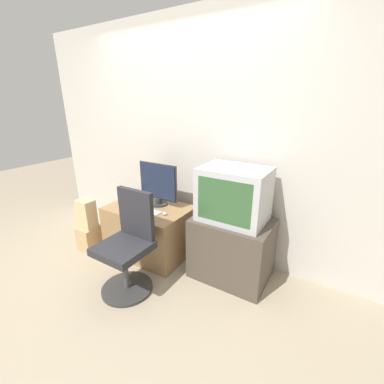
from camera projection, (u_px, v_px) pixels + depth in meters
name	position (u px, v px, depth m)	size (l,w,h in m)	color
ground_plane	(109.00, 305.00, 2.30)	(12.00, 12.00, 0.00)	tan
wall_back	(188.00, 140.00, 2.92)	(4.40, 0.05, 2.60)	beige
desk	(150.00, 230.00, 3.03)	(0.93, 0.65, 0.58)	#937047
side_stand	(231.00, 248.00, 2.59)	(0.76, 0.54, 0.64)	#4C4238
main_monitor	(158.00, 185.00, 2.93)	(0.52, 0.21, 0.49)	#2D2D2D
keyboard	(148.00, 211.00, 2.82)	(0.30, 0.10, 0.01)	silver
mouse	(165.00, 214.00, 2.73)	(0.05, 0.04, 0.03)	silver
crt_tv	(234.00, 194.00, 2.41)	(0.62, 0.46, 0.51)	#B7B7BC
office_chair	(128.00, 248.00, 2.39)	(0.48, 0.48, 0.97)	#333333
cardboard_box_lower	(90.00, 238.00, 3.14)	(0.22, 0.24, 0.29)	tan
cardboard_box_upper	(87.00, 214.00, 3.03)	(0.20, 0.15, 0.35)	#D1B27F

